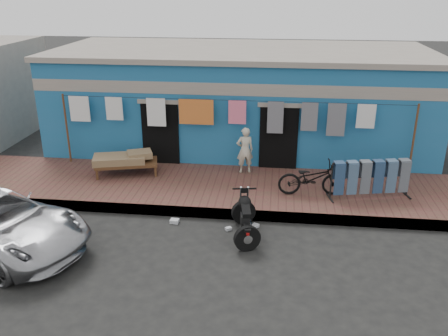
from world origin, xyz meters
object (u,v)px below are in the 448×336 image
Objects in this scene: seated_person at (245,150)px; charpoy at (127,164)px; bicycle at (312,175)px; motorcycle at (245,216)px; jeans_rack at (370,179)px.

seated_person reaches higher than charpoy.
seated_person is 0.79× the size of bicycle.
motorcycle is at bearing 78.34° from seated_person.
charpoy is at bearing -7.28° from seated_person.
charpoy is 6.67m from jeans_rack.
motorcycle is 0.74× the size of jeans_rack.
seated_person is 3.29m from motorcycle.
motorcycle is (-1.55, -1.92, -0.30)m from bicycle.
seated_person reaches higher than bicycle.
jeans_rack is (3.02, 1.92, 0.26)m from motorcycle.
charpoy is at bearing 75.09° from bicycle.
charpoy is 0.91× the size of jeans_rack.
seated_person is 0.62× the size of jeans_rack.
bicycle is (1.82, -1.33, -0.12)m from seated_person.
charpoy is at bearing 173.15° from jeans_rack.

